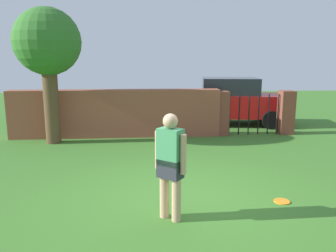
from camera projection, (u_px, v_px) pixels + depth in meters
ground_plane at (182, 198)px, 5.89m from camera, size 40.00×40.00×0.00m
brick_wall at (116, 113)px, 10.50m from camera, size 6.45×0.50×1.47m
tree at (47, 45)px, 9.32m from camera, size 1.86×1.86×3.80m
person at (170, 162)px, 4.97m from camera, size 0.44×0.40×1.62m
fence_gate at (254, 113)px, 10.83m from camera, size 2.57×0.44×1.40m
car at (229, 101)px, 12.54m from camera, size 4.39×2.36×1.72m
frisbee_orange at (282, 201)px, 5.75m from camera, size 0.27×0.27×0.02m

